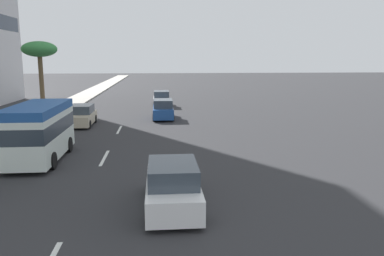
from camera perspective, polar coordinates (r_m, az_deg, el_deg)
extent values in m
plane|color=#2D2D30|center=(35.44, -9.69, 1.67)|extent=(198.00, 198.00, 0.00)
cube|color=#B2ADA3|center=(36.70, -20.86, 1.55)|extent=(162.00, 3.14, 0.15)
cube|color=silver|center=(21.12, -12.79, -4.32)|extent=(3.20, 0.16, 0.01)
cube|color=silver|center=(29.07, -10.68, -0.24)|extent=(3.20, 0.16, 0.01)
cube|color=white|center=(13.94, -2.88, -9.25)|extent=(4.52, 1.83, 0.83)
cube|color=#38424C|center=(13.49, -2.87, -6.57)|extent=(2.49, 1.68, 0.68)
cylinder|color=black|center=(15.35, -6.25, -8.49)|extent=(0.64, 0.22, 0.64)
cylinder|color=black|center=(15.40, 0.08, -8.36)|extent=(0.64, 0.22, 0.64)
cylinder|color=black|center=(12.73, -6.49, -12.57)|extent=(0.64, 0.22, 0.64)
cylinder|color=black|center=(12.79, 1.24, -12.38)|extent=(0.64, 0.22, 0.64)
cube|color=silver|center=(42.43, -4.52, 4.01)|extent=(4.25, 1.73, 0.84)
cube|color=#38424C|center=(42.14, -4.53, 5.01)|extent=(2.34, 1.60, 0.69)
cylinder|color=black|center=(43.77, -5.58, 3.82)|extent=(0.64, 0.22, 0.64)
cylinder|color=black|center=(43.78, -3.48, 3.85)|extent=(0.64, 0.22, 0.64)
cylinder|color=black|center=(41.15, -5.60, 3.41)|extent=(0.64, 0.22, 0.64)
cylinder|color=black|center=(41.16, -3.38, 3.44)|extent=(0.64, 0.22, 0.64)
cube|color=silver|center=(21.35, -21.65, -0.93)|extent=(6.05, 2.24, 2.25)
cube|color=#1E4C93|center=(21.15, -21.89, 2.63)|extent=(6.05, 2.24, 0.43)
cube|color=#28333D|center=(21.28, -21.73, 0.20)|extent=(6.06, 2.24, 0.75)
cylinder|color=black|center=(19.62, -19.92, -4.57)|extent=(0.84, 0.26, 0.84)
cylinder|color=black|center=(20.27, -25.76, -4.52)|extent=(0.84, 0.26, 0.84)
cylinder|color=black|center=(22.93, -17.72, -2.34)|extent=(0.84, 0.26, 0.84)
cylinder|color=black|center=(23.49, -22.79, -2.36)|extent=(0.84, 0.26, 0.84)
cube|color=beige|center=(31.46, -16.01, 1.37)|extent=(4.39, 1.78, 0.79)
cube|color=#38424C|center=(31.57, -16.00, 2.72)|extent=(2.41, 1.64, 0.64)
cylinder|color=black|center=(30.03, -14.93, 0.53)|extent=(0.64, 0.22, 0.64)
cylinder|color=black|center=(30.35, -17.98, 0.47)|extent=(0.64, 0.22, 0.64)
cylinder|color=black|center=(32.68, -14.14, 1.34)|extent=(0.64, 0.22, 0.64)
cylinder|color=black|center=(32.98, -16.95, 1.28)|extent=(0.64, 0.22, 0.64)
cube|color=#1E478C|center=(33.74, -4.28, 2.38)|extent=(4.20, 1.72, 0.84)
cube|color=#38424C|center=(33.43, -4.30, 3.63)|extent=(2.31, 1.58, 0.69)
cylinder|color=black|center=(35.06, -5.60, 2.20)|extent=(0.64, 0.22, 0.64)
cylinder|color=black|center=(35.08, -3.02, 2.24)|extent=(0.64, 0.22, 0.64)
cylinder|color=black|center=(32.49, -5.64, 1.55)|extent=(0.64, 0.22, 0.64)
cylinder|color=black|center=(32.51, -2.85, 1.60)|extent=(0.64, 0.22, 0.64)
cylinder|color=brown|center=(36.42, -21.29, 5.85)|extent=(0.39, 0.39, 5.39)
ellipsoid|color=#388442|center=(36.35, -21.62, 10.78)|extent=(2.98, 2.98, 1.34)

